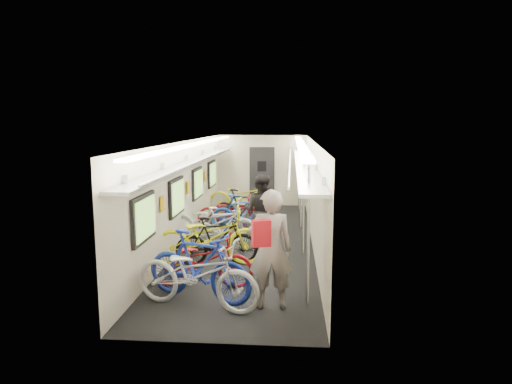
% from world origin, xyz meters
% --- Properties ---
extents(train_car_shell, '(10.00, 10.00, 10.00)m').
position_xyz_m(train_car_shell, '(-0.36, 0.71, 1.66)').
color(train_car_shell, black).
rests_on(train_car_shell, ground).
extents(bicycle_0, '(2.18, 1.25, 1.08)m').
position_xyz_m(bicycle_0, '(-0.43, -3.88, 0.54)').
color(bicycle_0, silver).
rests_on(bicycle_0, ground).
extents(bicycle_1, '(1.96, 1.20, 1.14)m').
position_xyz_m(bicycle_1, '(-0.47, -3.58, 0.57)').
color(bicycle_1, '#1B30A6').
rests_on(bicycle_1, ground).
extents(bicycle_2, '(1.81, 0.65, 0.94)m').
position_xyz_m(bicycle_2, '(-0.54, -2.98, 0.47)').
color(bicycle_2, maroon).
rests_on(bicycle_2, ground).
extents(bicycle_3, '(1.70, 0.76, 0.99)m').
position_xyz_m(bicycle_3, '(-0.47, -1.77, 0.49)').
color(bicycle_3, black).
rests_on(bicycle_3, ground).
extents(bicycle_4, '(2.30, 1.13, 1.16)m').
position_xyz_m(bicycle_4, '(-0.62, -1.77, 0.58)').
color(bicycle_4, yellow).
rests_on(bicycle_4, ground).
extents(bicycle_5, '(1.63, 0.91, 0.95)m').
position_xyz_m(bicycle_5, '(-0.54, -0.41, 0.47)').
color(bicycle_5, '#BDBDBF').
rests_on(bicycle_5, ground).
extents(bicycle_6, '(2.26, 1.02, 1.15)m').
position_xyz_m(bicycle_6, '(-0.78, -0.54, 0.57)').
color(bicycle_6, '#A6A6AA').
rests_on(bicycle_6, ground).
extents(bicycle_7, '(1.76, 0.86, 1.02)m').
position_xyz_m(bicycle_7, '(-0.25, 0.86, 0.51)').
color(bicycle_7, '#1C48AB').
rests_on(bicycle_7, ground).
extents(bicycle_8, '(1.82, 0.69, 0.95)m').
position_xyz_m(bicycle_8, '(-0.59, 1.24, 0.47)').
color(bicycle_8, maroon).
rests_on(bicycle_8, ground).
extents(bicycle_9, '(1.85, 1.01, 1.07)m').
position_xyz_m(bicycle_9, '(-0.28, 1.43, 0.53)').
color(bicycle_9, black).
rests_on(bicycle_9, ground).
extents(bicycle_10, '(2.20, 1.08, 1.11)m').
position_xyz_m(bicycle_10, '(-0.51, 3.24, 0.55)').
color(bicycle_10, yellow).
rests_on(bicycle_10, ground).
extents(passenger_near, '(0.71, 0.50, 1.85)m').
position_xyz_m(passenger_near, '(0.69, -3.78, 0.93)').
color(passenger_near, gray).
rests_on(passenger_near, ground).
extents(passenger_mid, '(0.99, 0.88, 1.69)m').
position_xyz_m(passenger_mid, '(0.32, -0.39, 0.85)').
color(passenger_mid, black).
rests_on(passenger_mid, ground).
extents(backpack, '(0.29, 0.21, 0.38)m').
position_xyz_m(backpack, '(0.57, -4.20, 1.28)').
color(backpack, red).
rests_on(backpack, passenger_near).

